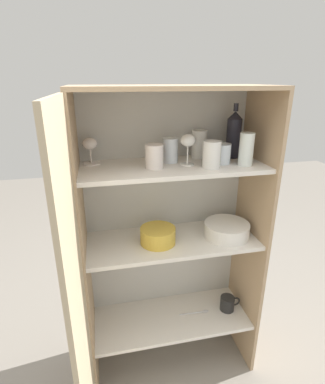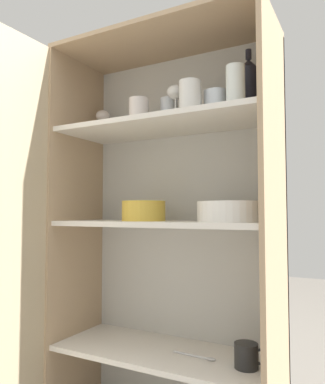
{
  "view_description": "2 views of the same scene",
  "coord_description": "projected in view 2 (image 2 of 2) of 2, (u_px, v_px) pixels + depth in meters",
  "views": [
    {
      "loc": [
        -0.33,
        -1.11,
        1.55
      ],
      "look_at": [
        -0.04,
        0.21,
        1.04
      ],
      "focal_mm": 28.0,
      "sensor_mm": 36.0,
      "label": 1
    },
    {
      "loc": [
        0.69,
        -1.12,
        0.83
      ],
      "look_at": [
        -0.02,
        0.21,
        0.91
      ],
      "focal_mm": 35.0,
      "sensor_mm": 36.0,
      "label": 2
    }
  ],
  "objects": [
    {
      "name": "tumbler_glass_4",
      "position": [
        139.0,
        112.0,
        1.5
      ],
      "size": [
        0.08,
        0.08,
        0.11
      ],
      "color": "silver",
      "rests_on": "shelf_board_upper"
    },
    {
      "name": "tumbler_glass_2",
      "position": [
        210.0,
        108.0,
        1.51
      ],
      "size": [
        0.08,
        0.08,
        0.14
      ],
      "color": "white",
      "rests_on": "shelf_board_upper"
    },
    {
      "name": "serving_spoon",
      "position": [
        198.0,
        356.0,
        1.36
      ],
      "size": [
        0.17,
        0.02,
        0.01
      ],
      "color": "silver",
      "rests_on": "shelf_board_lower"
    },
    {
      "name": "mixing_bowl_large",
      "position": [
        144.0,
        210.0,
        1.49
      ],
      "size": [
        0.17,
        0.17,
        0.08
      ],
      "color": "gold",
      "rests_on": "shelf_board_middle"
    },
    {
      "name": "wine_glass_1",
      "position": [
        103.0,
        119.0,
        1.74
      ],
      "size": [
        0.07,
        0.07,
        0.12
      ],
      "color": "silver",
      "rests_on": "shelf_board_upper"
    },
    {
      "name": "wine_bottle",
      "position": [
        249.0,
        88.0,
        1.41
      ],
      "size": [
        0.07,
        0.07,
        0.26
      ],
      "color": "black",
      "rests_on": "shelf_board_upper"
    },
    {
      "name": "tumbler_glass_3",
      "position": [
        215.0,
        103.0,
        1.36
      ],
      "size": [
        0.08,
        0.08,
        0.09
      ],
      "color": "white",
      "rests_on": "shelf_board_upper"
    },
    {
      "name": "cupboard_back_panel",
      "position": [
        182.0,
        230.0,
        1.61
      ],
      "size": [
        0.88,
        0.02,
        1.51
      ],
      "primitive_type": "cube",
      "color": "silver",
      "rests_on": "ground_plane"
    },
    {
      "name": "tumbler_glass_1",
      "position": [
        168.0,
        113.0,
        1.53
      ],
      "size": [
        0.07,
        0.07,
        0.11
      ],
      "color": "white",
      "rests_on": "shelf_board_upper"
    },
    {
      "name": "cupboard_top_panel",
      "position": [
        163.0,
        41.0,
        1.5
      ],
      "size": [
        0.88,
        0.37,
        0.02
      ],
      "primitive_type": "cube",
      "color": "tan",
      "rests_on": "cupboard_side_left"
    },
    {
      "name": "tumbler_glass_0",
      "position": [
        236.0,
        87.0,
        1.27
      ],
      "size": [
        0.07,
        0.07,
        0.15
      ],
      "color": "white",
      "rests_on": "shelf_board_upper"
    },
    {
      "name": "shelf_board_middle",
      "position": [
        163.0,
        224.0,
        1.46
      ],
      "size": [
        0.84,
        0.34,
        0.02
      ],
      "primitive_type": "cube",
      "color": "silver"
    },
    {
      "name": "cupboard_side_right",
      "position": [
        275.0,
        235.0,
        1.26
      ],
      "size": [
        0.02,
        0.37,
        1.51
      ],
      "primitive_type": "cube",
      "color": "tan",
      "rests_on": "ground_plane"
    },
    {
      "name": "tumbler_glass_5",
      "position": [
        190.0,
        98.0,
        1.35
      ],
      "size": [
        0.08,
        0.08,
        0.12
      ],
      "color": "white",
      "rests_on": "shelf_board_upper"
    },
    {
      "name": "wine_glass_0",
      "position": [
        176.0,
        94.0,
        1.45
      ],
      "size": [
        0.07,
        0.07,
        0.14
      ],
      "color": "white",
      "rests_on": "shelf_board_upper"
    },
    {
      "name": "plate_stack_white",
      "position": [
        230.0,
        212.0,
        1.31
      ],
      "size": [
        0.23,
        0.23,
        0.07
      ],
      "color": "white",
      "rests_on": "shelf_board_middle"
    },
    {
      "name": "shelf_board_upper",
      "position": [
        163.0,
        126.0,
        1.48
      ],
      "size": [
        0.84,
        0.34,
        0.02
      ],
      "primitive_type": "cube",
      "color": "silver"
    },
    {
      "name": "cupboard_side_left",
      "position": [
        78.0,
        230.0,
        1.66
      ],
      "size": [
        0.02,
        0.37,
        1.51
      ],
      "primitive_type": "cube",
      "color": "tan",
      "rests_on": "ground_plane"
    },
    {
      "name": "shelf_board_lower",
      "position": [
        163.0,
        353.0,
        1.43
      ],
      "size": [
        0.84,
        0.34,
        0.02
      ],
      "primitive_type": "cube",
      "color": "silver"
    },
    {
      "name": "coffee_mug_primary",
      "position": [
        247.0,
        356.0,
        1.27
      ],
      "size": [
        0.12,
        0.08,
        0.08
      ],
      "color": "black",
      "rests_on": "shelf_board_lower"
    }
  ]
}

